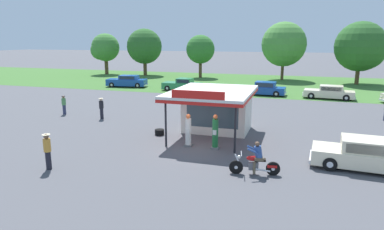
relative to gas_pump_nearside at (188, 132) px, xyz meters
name	(u,v)px	position (x,y,z in m)	size (l,w,h in m)	color
ground_plane	(196,147)	(0.50, -0.09, -0.87)	(300.00, 300.00, 0.00)	#4C4C51
grass_verge_strip	(257,83)	(0.50, 29.91, -0.87)	(120.00, 24.00, 0.01)	#3D6B2D
service_station_kiosk	(216,106)	(0.80, 3.57, 0.86)	(4.92, 6.58, 3.40)	silver
gas_pump_nearside	(188,132)	(0.00, 0.00, 0.00)	(0.44, 0.44, 1.91)	slate
gas_pump_offside	(215,133)	(1.60, 0.00, 0.04)	(0.44, 0.44, 1.99)	slate
motorcycle_with_rider	(256,161)	(4.25, -3.15, -0.22)	(2.29, 0.74, 1.58)	black
featured_classic_sedan	(371,156)	(9.40, -0.89, -0.19)	(5.70, 2.25, 1.49)	beige
parked_car_second_row_spare	(182,85)	(-7.38, 20.54, -0.19)	(4.85, 1.98, 1.49)	#2D844C
parked_car_back_row_far_left	(127,81)	(-15.29, 21.43, -0.16)	(5.44, 2.47, 1.51)	#19479E
parked_car_back_row_centre_left	(262,89)	(2.11, 20.05, -0.20)	(5.56, 2.16, 1.49)	#19479E
parked_car_back_row_far_right	(329,93)	(9.08, 19.61, -0.22)	(5.24, 2.28, 1.39)	beige
bystander_strolling_foreground	(64,104)	(-12.43, 5.08, -0.05)	(0.34, 0.34, 1.55)	#2D3351
bystander_chatting_near_pumps	(101,108)	(-8.58, 4.58, 0.01)	(0.36, 0.36, 1.64)	black
bystander_standing_back_lot	(204,100)	(-1.74, 9.93, 0.09)	(0.39, 0.39, 1.78)	#2D3351
bystander_admiring_sedan	(47,150)	(-5.26, -5.41, 0.07)	(0.38, 0.38, 1.75)	black
tree_oak_far_right	(200,49)	(-9.27, 34.96, 3.59)	(4.54, 4.54, 6.75)	brown
tree_oak_far_left	(104,48)	(-26.74, 34.96, 3.65)	(4.81, 4.85, 7.06)	brown
tree_oak_centre	(362,48)	(13.90, 33.43, 4.04)	(6.72, 6.69, 8.45)	brown
tree_oak_right	(144,46)	(-19.23, 35.37, 4.00)	(5.88, 5.88, 7.82)	brown
tree_oak_distant_spare	(284,44)	(3.54, 35.48, 4.45)	(6.60, 6.60, 8.63)	brown
spare_tire_stack	(160,132)	(-2.51, 1.68, -0.69)	(0.60, 0.60, 0.36)	black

